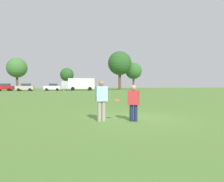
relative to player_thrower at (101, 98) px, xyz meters
The scene contains 14 objects.
ground_plane 1.87m from the player_thrower, 18.94° to the left, with size 175.40×175.40×0.00m, color #517A33.
player_thrower is the anchor object (origin of this frame).
player_defender 1.36m from the player_thrower, 10.92° to the right, with size 0.53×0.44×1.54m.
frisbee 0.66m from the player_thrower, 11.04° to the right, with size 0.27×0.27×0.08m.
traffic_cone 10.02m from the player_thrower, 81.48° to the left, with size 0.32×0.32×0.48m.
parked_car_near_left 49.64m from the player_thrower, 111.61° to the left, with size 4.22×2.26×1.82m.
parked_car_mid_left 46.95m from the player_thrower, 106.30° to the left, with size 4.22×2.26×1.82m.
parked_car_center 46.07m from the player_thrower, 98.40° to the left, with size 4.22×2.26×1.82m.
box_truck 46.41m from the player_thrower, 90.08° to the left, with size 8.53×3.09×3.18m.
bystander_sideline_watcher 41.59m from the player_thrower, 95.10° to the left, with size 0.31×0.46×1.53m.
tree_west_oak 58.19m from the player_thrower, 107.78° to the left, with size 5.76×5.76×9.36m.
tree_west_maple 55.98m from the player_thrower, 93.58° to the left, with size 4.11×4.11×6.67m.
tree_center_elm 53.71m from the player_thrower, 76.74° to the left, with size 7.11×7.11×11.55m.
tree_east_birch 59.13m from the player_thrower, 72.44° to the left, with size 5.37×5.37×8.73m.
Camera 1 is at (-2.62, -9.14, 1.56)m, focal length 32.92 mm.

